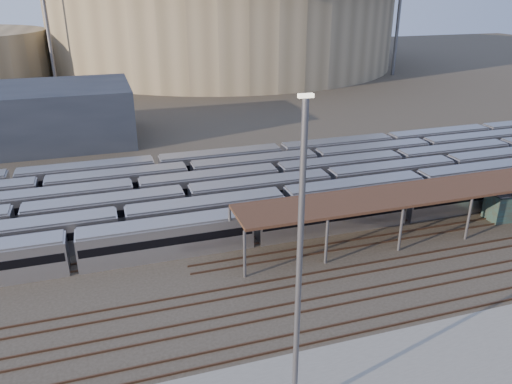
{
  "coord_description": "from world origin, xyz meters",
  "views": [
    {
      "loc": [
        -19.66,
        -38.68,
        26.28
      ],
      "look_at": [
        -3.43,
        12.0,
        4.11
      ],
      "focal_mm": 35.0,
      "sensor_mm": 36.0,
      "label": 1
    }
  ],
  "objects": [
    {
      "name": "subway_trains",
      "position": [
        3.56,
        18.5,
        1.8
      ],
      "size": [
        126.89,
        23.9,
        3.6
      ],
      "color": "#B0B1B5",
      "rests_on": "ground"
    },
    {
      "name": "floodlight_2",
      "position": [
        70.0,
        100.0,
        20.65
      ],
      "size": [
        4.0,
        1.0,
        38.4
      ],
      "color": "slate",
      "rests_on": "ground"
    },
    {
      "name": "floodlight_0",
      "position": [
        -30.0,
        110.0,
        20.65
      ],
      "size": [
        4.0,
        1.0,
        38.4
      ],
      "color": "slate",
      "rests_on": "ground"
    },
    {
      "name": "inspection_shed",
      "position": [
        22.0,
        4.0,
        4.98
      ],
      "size": [
        60.3,
        6.0,
        5.3
      ],
      "color": "slate",
      "rests_on": "ground"
    },
    {
      "name": "stadium",
      "position": [
        25.0,
        140.0,
        16.47
      ],
      "size": [
        124.0,
        124.0,
        32.5
      ],
      "color": "gray",
      "rests_on": "ground"
    },
    {
      "name": "service_building",
      "position": [
        -35.0,
        55.0,
        5.0
      ],
      "size": [
        42.0,
        20.0,
        10.0
      ],
      "primitive_type": "cube",
      "color": "#1E232D",
      "rests_on": "ground"
    },
    {
      "name": "empty_tracks",
      "position": [
        0.0,
        -5.0,
        0.09
      ],
      "size": [
        170.0,
        9.62,
        0.18
      ],
      "color": "#4C3323",
      "rests_on": "ground"
    },
    {
      "name": "floodlight_3",
      "position": [
        -10.0,
        160.0,
        20.65
      ],
      "size": [
        4.0,
        1.0,
        38.4
      ],
      "color": "slate",
      "rests_on": "ground"
    },
    {
      "name": "yard_light_pole",
      "position": [
        -9.7,
        -15.75,
        10.81
      ],
      "size": [
        0.81,
        0.36,
        21.05
      ],
      "color": "slate",
      "rests_on": "apron"
    },
    {
      "name": "ground",
      "position": [
        0.0,
        0.0,
        0.0
      ],
      "size": [
        420.0,
        420.0,
        0.0
      ],
      "primitive_type": "plane",
      "color": "#383026",
      "rests_on": "ground"
    }
  ]
}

